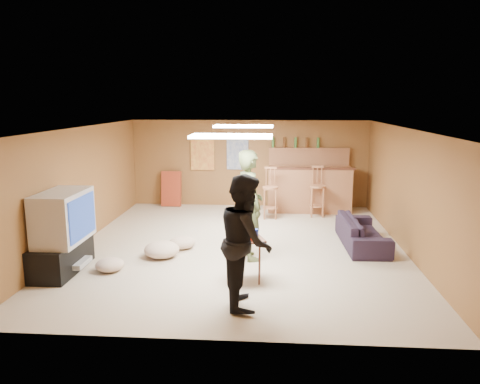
# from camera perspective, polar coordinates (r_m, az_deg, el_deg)

# --- Properties ---
(ground) EXTENTS (7.00, 7.00, 0.00)m
(ground) POSITION_cam_1_polar(r_m,az_deg,el_deg) (8.81, -0.10, -6.65)
(ground) COLOR tan
(ground) RESTS_ON ground
(ceiling) EXTENTS (6.00, 7.00, 0.02)m
(ceiling) POSITION_cam_1_polar(r_m,az_deg,el_deg) (8.40, -0.10, 7.79)
(ceiling) COLOR silver
(ceiling) RESTS_ON ground
(wall_back) EXTENTS (6.00, 0.02, 2.20)m
(wall_back) POSITION_cam_1_polar(r_m,az_deg,el_deg) (11.99, 1.15, 3.49)
(wall_back) COLOR brown
(wall_back) RESTS_ON ground
(wall_front) EXTENTS (6.00, 0.02, 2.20)m
(wall_front) POSITION_cam_1_polar(r_m,az_deg,el_deg) (5.16, -3.01, -6.81)
(wall_front) COLOR brown
(wall_front) RESTS_ON ground
(wall_left) EXTENTS (0.02, 7.00, 2.20)m
(wall_left) POSITION_cam_1_polar(r_m,az_deg,el_deg) (9.25, -18.96, 0.63)
(wall_left) COLOR brown
(wall_left) RESTS_ON ground
(wall_right) EXTENTS (0.02, 7.00, 2.20)m
(wall_right) POSITION_cam_1_polar(r_m,az_deg,el_deg) (8.84, 19.68, 0.12)
(wall_right) COLOR brown
(wall_right) RESTS_ON ground
(tv_stand) EXTENTS (0.55, 1.30, 0.50)m
(tv_stand) POSITION_cam_1_polar(r_m,az_deg,el_deg) (8.02, -20.90, -7.34)
(tv_stand) COLOR black
(tv_stand) RESTS_ON ground
(dvd_box) EXTENTS (0.35, 0.50, 0.08)m
(dvd_box) POSITION_cam_1_polar(r_m,az_deg,el_deg) (7.96, -19.40, -8.13)
(dvd_box) COLOR #B2B2B7
(dvd_box) RESTS_ON tv_stand
(tv_body) EXTENTS (0.60, 1.10, 0.80)m
(tv_body) POSITION_cam_1_polar(r_m,az_deg,el_deg) (7.81, -20.76, -2.84)
(tv_body) COLOR #B2B2B7
(tv_body) RESTS_ON tv_stand
(tv_screen) EXTENTS (0.02, 0.95, 0.65)m
(tv_screen) POSITION_cam_1_polar(r_m,az_deg,el_deg) (7.69, -18.66, -2.92)
(tv_screen) COLOR navy
(tv_screen) RESTS_ON tv_body
(bar_counter) EXTENTS (2.00, 0.60, 1.10)m
(bar_counter) POSITION_cam_1_polar(r_m,az_deg,el_deg) (11.55, 8.44, 0.32)
(bar_counter) COLOR brown
(bar_counter) RESTS_ON ground
(bar_lip) EXTENTS (2.10, 0.12, 0.05)m
(bar_lip) POSITION_cam_1_polar(r_m,az_deg,el_deg) (11.21, 8.61, 2.84)
(bar_lip) COLOR #452216
(bar_lip) RESTS_ON bar_counter
(bar_shelf) EXTENTS (2.00, 0.18, 0.05)m
(bar_shelf) POSITION_cam_1_polar(r_m,az_deg,el_deg) (11.86, 8.42, 5.24)
(bar_shelf) COLOR brown
(bar_shelf) RESTS_ON bar_backing
(bar_backing) EXTENTS (2.00, 0.14, 0.60)m
(bar_backing) POSITION_cam_1_polar(r_m,az_deg,el_deg) (11.91, 8.37, 3.82)
(bar_backing) COLOR brown
(bar_backing) RESTS_ON bar_counter
(poster_left) EXTENTS (0.60, 0.03, 0.85)m
(poster_left) POSITION_cam_1_polar(r_m,az_deg,el_deg) (12.04, -4.59, 4.69)
(poster_left) COLOR #BF3F26
(poster_left) RESTS_ON wall_back
(poster_right) EXTENTS (0.55, 0.03, 0.80)m
(poster_right) POSITION_cam_1_polar(r_m,az_deg,el_deg) (11.94, -0.30, 4.67)
(poster_right) COLOR #334C99
(poster_right) RESTS_ON wall_back
(folding_chair_stack) EXTENTS (0.50, 0.26, 0.91)m
(folding_chair_stack) POSITION_cam_1_polar(r_m,az_deg,el_deg) (12.17, -8.36, 0.39)
(folding_chair_stack) COLOR #98331C
(folding_chair_stack) RESTS_ON ground
(ceiling_panel_front) EXTENTS (1.20, 0.60, 0.04)m
(ceiling_panel_front) POSITION_cam_1_polar(r_m,az_deg,el_deg) (6.91, -1.03, 6.83)
(ceiling_panel_front) COLOR white
(ceiling_panel_front) RESTS_ON ceiling
(ceiling_panel_back) EXTENTS (1.20, 0.60, 0.04)m
(ceiling_panel_back) POSITION_cam_1_polar(r_m,az_deg,el_deg) (9.60, 0.44, 8.02)
(ceiling_panel_back) COLOR white
(ceiling_panel_back) RESTS_ON ceiling
(person_olive) EXTENTS (0.67, 0.80, 1.88)m
(person_olive) POSITION_cam_1_polar(r_m,az_deg,el_deg) (7.93, 1.18, -1.60)
(person_olive) COLOR #4C5632
(person_olive) RESTS_ON ground
(person_black) EXTENTS (0.77, 0.93, 1.76)m
(person_black) POSITION_cam_1_polar(r_m,az_deg,el_deg) (6.14, 0.69, -5.97)
(person_black) COLOR black
(person_black) RESTS_ON ground
(sofa) EXTENTS (0.77, 1.84, 0.53)m
(sofa) POSITION_cam_1_polar(r_m,az_deg,el_deg) (9.07, 14.68, -4.74)
(sofa) COLOR black
(sofa) RESTS_ON ground
(tray_table) EXTENTS (0.61, 0.55, 0.66)m
(tray_table) POSITION_cam_1_polar(r_m,az_deg,el_deg) (7.11, 0.77, -8.25)
(tray_table) COLOR #452216
(tray_table) RESTS_ON ground
(cup_red_near) EXTENTS (0.10, 0.10, 0.10)m
(cup_red_near) POSITION_cam_1_polar(r_m,az_deg,el_deg) (7.05, -0.01, -5.14)
(cup_red_near) COLOR red
(cup_red_near) RESTS_ON tray_table
(cup_red_far) EXTENTS (0.11, 0.11, 0.12)m
(cup_red_far) POSITION_cam_1_polar(r_m,az_deg,el_deg) (6.90, 1.30, -5.46)
(cup_red_far) COLOR red
(cup_red_far) RESTS_ON tray_table
(cup_blue) EXTENTS (0.09, 0.09, 0.11)m
(cup_blue) POSITION_cam_1_polar(r_m,az_deg,el_deg) (7.10, 1.94, -4.99)
(cup_blue) COLOR navy
(cup_blue) RESTS_ON tray_table
(bar_stool_left) EXTENTS (0.44, 0.44, 1.24)m
(bar_stool_left) POSITION_cam_1_polar(r_m,az_deg,el_deg) (10.75, 3.71, -0.02)
(bar_stool_left) COLOR brown
(bar_stool_left) RESTS_ON ground
(bar_stool_right) EXTENTS (0.42, 0.42, 1.11)m
(bar_stool_right) POSITION_cam_1_polar(r_m,az_deg,el_deg) (11.07, 9.41, -0.15)
(bar_stool_right) COLOR brown
(bar_stool_right) RESTS_ON ground
(cushion_near_tv) EXTENTS (0.77, 0.77, 0.28)m
(cushion_near_tv) POSITION_cam_1_polar(r_m,az_deg,el_deg) (8.30, -9.52, -6.92)
(cushion_near_tv) COLOR tan
(cushion_near_tv) RESTS_ON ground
(cushion_mid) EXTENTS (0.57, 0.57, 0.22)m
(cushion_mid) POSITION_cam_1_polar(r_m,az_deg,el_deg) (8.75, -7.06, -6.12)
(cushion_mid) COLOR tan
(cushion_mid) RESTS_ON ground
(cushion_far) EXTENTS (0.58, 0.58, 0.21)m
(cushion_far) POSITION_cam_1_polar(r_m,az_deg,el_deg) (7.85, -15.58, -8.53)
(cushion_far) COLOR tan
(cushion_far) RESTS_ON ground
(bottle_row) EXTENTS (1.20, 0.08, 0.26)m
(bottle_row) POSITION_cam_1_polar(r_m,az_deg,el_deg) (11.80, 6.79, 6.01)
(bottle_row) COLOR #3F7233
(bottle_row) RESTS_ON bar_shelf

